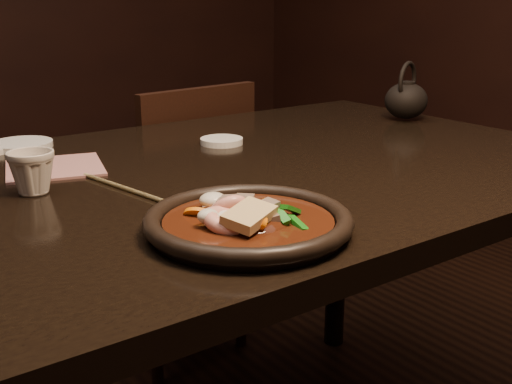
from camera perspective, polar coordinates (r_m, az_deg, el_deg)
table at (r=1.15m, az=-5.90°, el=-2.20°), size 1.60×0.90×0.75m
chair at (r=1.86m, az=-6.94°, el=-1.93°), size 0.43×0.43×0.82m
plate at (r=0.85m, az=-0.68°, el=-2.74°), size 0.28×0.28×0.03m
stirfry at (r=0.85m, az=-1.14°, el=-2.39°), size 0.15×0.16×0.06m
soy_dish at (r=1.36m, az=-3.08°, el=4.55°), size 0.09×0.09×0.01m
saucer_right at (r=1.41m, az=-20.13°, el=3.97°), size 0.13×0.13×0.01m
tea_cup at (r=1.07m, az=-19.31°, el=1.77°), size 0.09×0.09×0.07m
chopsticks at (r=1.05m, az=-11.40°, el=0.27°), size 0.05×0.24×0.01m
napkin at (r=1.22m, az=-17.46°, el=2.10°), size 0.21×0.21×0.00m
teapot at (r=1.66m, az=13.22°, el=8.09°), size 0.13×0.11×0.14m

